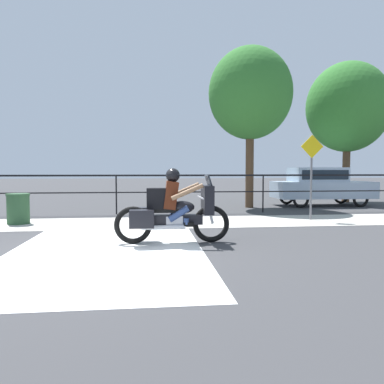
# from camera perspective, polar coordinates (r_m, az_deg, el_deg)

# --- Properties ---
(ground_plane) EXTENTS (120.00, 120.00, 0.00)m
(ground_plane) POSITION_cam_1_polar(r_m,az_deg,el_deg) (7.44, -15.21, -8.36)
(ground_plane) COLOR #38383A
(sidewalk_band) EXTENTS (44.00, 2.40, 0.01)m
(sidewalk_band) POSITION_cam_1_polar(r_m,az_deg,el_deg) (10.77, -12.45, -4.68)
(sidewalk_band) COLOR #B7B2A8
(sidewalk_band) RESTS_ON ground
(crosswalk_band) EXTENTS (3.55, 6.00, 0.01)m
(crosswalk_band) POSITION_cam_1_polar(r_m,az_deg,el_deg) (7.21, -12.84, -8.68)
(crosswalk_band) COLOR silver
(crosswalk_band) RESTS_ON ground
(fence_railing) EXTENTS (36.00, 0.05, 1.34)m
(fence_railing) POSITION_cam_1_polar(r_m,az_deg,el_deg) (12.86, -11.48, 1.32)
(fence_railing) COLOR black
(fence_railing) RESTS_ON ground
(motorcycle) EXTENTS (2.37, 0.76, 1.54)m
(motorcycle) POSITION_cam_1_polar(r_m,az_deg,el_deg) (7.66, -3.11, -2.75)
(motorcycle) COLOR black
(motorcycle) RESTS_ON ground
(parked_car) EXTENTS (4.04, 1.70, 1.60)m
(parked_car) POSITION_cam_1_polar(r_m,az_deg,el_deg) (16.53, 18.98, 1.15)
(parked_car) COLOR #9EB2C6
(parked_car) RESTS_ON ground
(trash_bin) EXTENTS (0.62, 0.62, 0.85)m
(trash_bin) POSITION_cam_1_polar(r_m,az_deg,el_deg) (11.41, -24.95, -2.33)
(trash_bin) COLOR #284C2D
(trash_bin) RESTS_ON ground
(street_sign) EXTENTS (0.69, 0.06, 2.54)m
(street_sign) POSITION_cam_1_polar(r_m,az_deg,el_deg) (11.71, 17.75, 3.64)
(street_sign) COLOR slate
(street_sign) RESTS_ON ground
(tree_behind_sign) EXTENTS (3.29, 3.29, 6.32)m
(tree_behind_sign) POSITION_cam_1_polar(r_m,az_deg,el_deg) (15.38, 8.87, 14.56)
(tree_behind_sign) COLOR brown
(tree_behind_sign) RESTS_ON ground
(tree_behind_car) EXTENTS (3.74, 3.74, 6.46)m
(tree_behind_car) POSITION_cam_1_polar(r_m,az_deg,el_deg) (19.10, 22.63, 11.81)
(tree_behind_car) COLOR brown
(tree_behind_car) RESTS_ON ground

